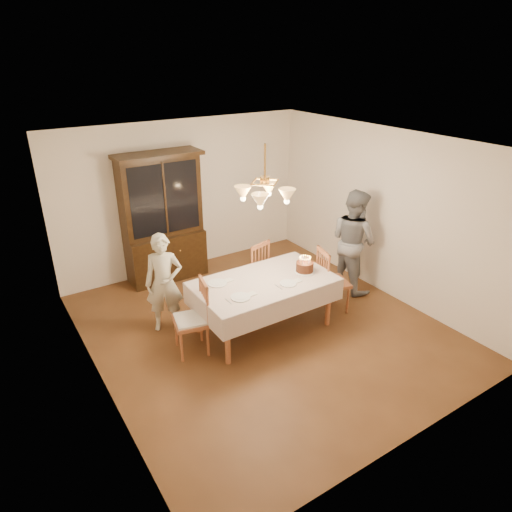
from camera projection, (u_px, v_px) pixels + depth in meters
ground at (264, 328)px, 6.50m from camera, size 5.00×5.00×0.00m
room_shell at (264, 224)px, 5.85m from camera, size 5.00×5.00×5.00m
dining_table at (264, 286)px, 6.22m from camera, size 1.90×1.10×0.76m
china_hutch at (163, 220)px, 7.54m from camera, size 1.38×0.54×2.16m
chair_far_side at (252, 273)px, 7.09m from camera, size 0.54×0.52×1.00m
chair_left_end at (191, 321)px, 5.83m from camera, size 0.51×0.52×1.00m
chair_right_end at (332, 283)px, 6.80m from camera, size 0.52×0.54×1.00m
elderly_woman at (164, 283)px, 6.23m from camera, size 0.61×0.53×1.42m
adult_in_grey at (353, 241)px, 7.27m from camera, size 0.65×0.82×1.68m
birthday_cake at (305, 267)px, 6.41m from camera, size 0.30×0.30×0.23m
place_setting_near_left at (241, 297)px, 5.77m from camera, size 0.40×0.25×0.02m
place_setting_near_right at (289, 283)px, 6.11m from camera, size 0.37×0.23×0.02m
place_setting_far_left at (218, 283)px, 6.11m from camera, size 0.41×0.26×0.02m
chandelier at (265, 194)px, 5.68m from camera, size 0.62×0.62×0.73m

